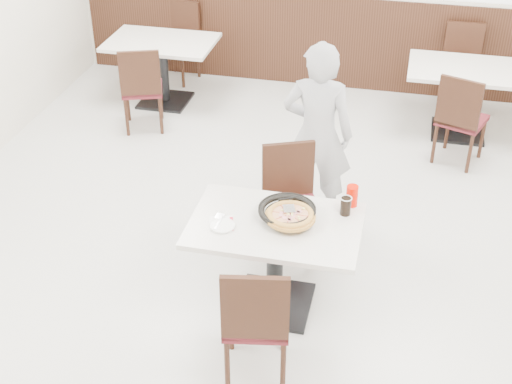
% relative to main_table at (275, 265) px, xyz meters
% --- Properties ---
extents(floor, '(7.00, 7.00, 0.00)m').
position_rel_main_table_xyz_m(floor, '(-0.26, 0.59, -0.38)').
color(floor, '#B2B2AD').
rests_on(floor, ground).
extents(wainscot_back, '(5.90, 0.03, 1.10)m').
position_rel_main_table_xyz_m(wainscot_back, '(-0.26, 4.07, 0.18)').
color(wainscot_back, black).
rests_on(wainscot_back, floor).
extents(main_table, '(1.30, 0.96, 0.75)m').
position_rel_main_table_xyz_m(main_table, '(0.00, 0.00, 0.00)').
color(main_table, white).
rests_on(main_table, floor).
extents(chair_near, '(0.49, 0.49, 0.95)m').
position_rel_main_table_xyz_m(chair_near, '(0.01, -0.66, 0.10)').
color(chair_near, black).
rests_on(chair_near, floor).
extents(chair_far, '(0.55, 0.55, 0.95)m').
position_rel_main_table_xyz_m(chair_far, '(0.01, 0.63, 0.10)').
color(chair_far, black).
rests_on(chair_far, floor).
extents(trivet, '(0.13, 0.13, 0.04)m').
position_rel_main_table_xyz_m(trivet, '(0.11, 0.07, 0.39)').
color(trivet, black).
rests_on(trivet, main_table).
extents(pizza_pan, '(0.35, 0.35, 0.01)m').
position_rel_main_table_xyz_m(pizza_pan, '(0.07, 0.08, 0.42)').
color(pizza_pan, black).
rests_on(pizza_pan, trivet).
extents(pizza, '(0.40, 0.40, 0.02)m').
position_rel_main_table_xyz_m(pizza, '(0.10, 0.02, 0.44)').
color(pizza, '#BA8535').
rests_on(pizza, pizza_pan).
extents(pizza_server, '(0.11, 0.12, 0.00)m').
position_rel_main_table_xyz_m(pizza_server, '(0.08, 0.07, 0.47)').
color(pizza_server, white).
rests_on(pizza_server, pizza).
extents(napkin, '(0.20, 0.20, 0.00)m').
position_rel_main_table_xyz_m(napkin, '(-0.37, -0.08, 0.38)').
color(napkin, white).
rests_on(napkin, main_table).
extents(side_plate, '(0.20, 0.20, 0.01)m').
position_rel_main_table_xyz_m(side_plate, '(-0.35, -0.13, 0.38)').
color(side_plate, white).
rests_on(side_plate, napkin).
extents(fork, '(0.03, 0.17, 0.00)m').
position_rel_main_table_xyz_m(fork, '(-0.38, -0.10, 0.39)').
color(fork, white).
rests_on(fork, side_plate).
extents(cola_glass, '(0.09, 0.09, 0.13)m').
position_rel_main_table_xyz_m(cola_glass, '(0.46, 0.22, 0.44)').
color(cola_glass, black).
rests_on(cola_glass, main_table).
extents(red_cup, '(0.10, 0.10, 0.16)m').
position_rel_main_table_xyz_m(red_cup, '(0.49, 0.35, 0.45)').
color(red_cup, red).
rests_on(red_cup, main_table).
extents(diner_person, '(0.60, 0.40, 1.63)m').
position_rel_main_table_xyz_m(diner_person, '(0.10, 1.24, 0.44)').
color(diner_person, '#B2B2B7').
rests_on(diner_person, floor).
extents(bg_table_left, '(1.29, 0.94, 0.75)m').
position_rel_main_table_xyz_m(bg_table_left, '(-1.97, 3.18, 0.00)').
color(bg_table_left, white).
rests_on(bg_table_left, floor).
extents(bg_chair_left_near, '(0.54, 0.54, 0.95)m').
position_rel_main_table_xyz_m(bg_chair_left_near, '(-1.97, 2.53, 0.10)').
color(bg_chair_left_near, black).
rests_on(bg_chair_left_near, floor).
extents(bg_chair_left_far, '(0.51, 0.51, 0.95)m').
position_rel_main_table_xyz_m(bg_chair_left_far, '(-2.01, 3.84, 0.10)').
color(bg_chair_left_far, black).
rests_on(bg_chair_left_far, floor).
extents(bg_table_right, '(1.27, 0.92, 0.75)m').
position_rel_main_table_xyz_m(bg_table_right, '(1.37, 3.15, 0.00)').
color(bg_table_right, white).
rests_on(bg_table_right, floor).
extents(bg_chair_right_near, '(0.54, 0.54, 0.95)m').
position_rel_main_table_xyz_m(bg_chair_right_near, '(1.35, 2.54, 0.10)').
color(bg_chair_right_near, black).
rests_on(bg_chair_right_near, floor).
extents(bg_chair_right_far, '(0.44, 0.44, 0.95)m').
position_rel_main_table_xyz_m(bg_chair_right_far, '(1.35, 3.78, 0.10)').
color(bg_chair_right_far, black).
rests_on(bg_chair_right_far, floor).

